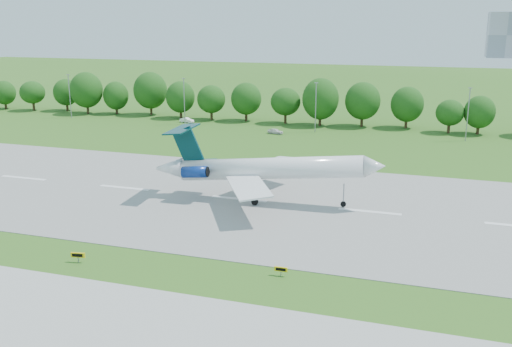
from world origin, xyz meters
The scene contains 9 objects.
ground centered at (0.00, 0.00, 0.00)m, with size 600.00×600.00×0.00m, color #2D5F19.
runway centered at (0.00, 25.00, 0.04)m, with size 400.00×45.00×0.08m, color gray.
tree_line centered at (0.00, 92.00, 6.19)m, with size 288.40×8.40×10.40m.
light_poles centered at (-2.50, 82.00, 6.34)m, with size 175.90×0.25×12.19m.
airliner centered at (-16.79, 24.89, 5.34)m, with size 35.50×25.72×11.18m.
taxi_sign_left centered at (-29.80, -2.89, 0.88)m, with size 1.70×0.47×1.19m.
taxi_sign_centre centered at (-6.73, 0.67, 0.76)m, with size 1.48×0.23×1.04m.
service_vehicle_a centered at (-55.78, 84.90, 0.65)m, with size 1.38×3.96×1.30m, color white.
service_vehicle_b centered at (-28.77, 76.96, 0.65)m, with size 1.53×3.81×1.30m, color silver.
Camera 1 is at (7.84, -54.31, 26.95)m, focal length 40.00 mm.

